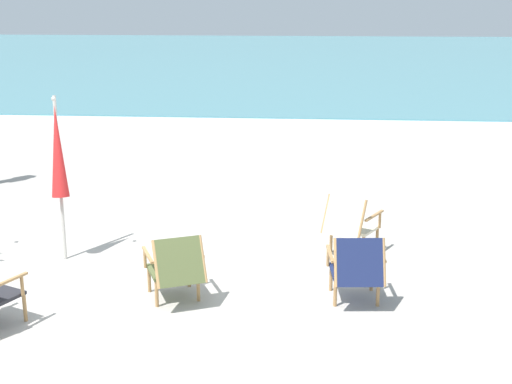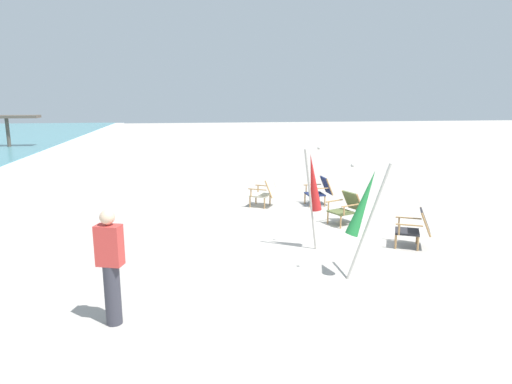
{
  "view_description": "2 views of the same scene",
  "coord_description": "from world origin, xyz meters",
  "views": [
    {
      "loc": [
        1.78,
        -7.53,
        3.3
      ],
      "look_at": [
        1.02,
        1.54,
        0.77
      ],
      "focal_mm": 50.0,
      "sensor_mm": 36.0,
      "label": 1
    },
    {
      "loc": [
        -10.08,
        3.29,
        3.13
      ],
      "look_at": [
        0.7,
        1.86,
        0.77
      ],
      "focal_mm": 32.0,
      "sensor_mm": 36.0,
      "label": 2
    }
  ],
  "objects": [
    {
      "name": "ground_plane",
      "position": [
        0.0,
        0.0,
        0.0
      ],
      "size": [
        80.0,
        80.0,
        0.0
      ],
      "primitive_type": "plane",
      "color": "#B2AAA0"
    },
    {
      "name": "sea",
      "position": [
        0.0,
        31.57,
        0.05
      ],
      "size": [
        80.0,
        40.0,
        0.1
      ],
      "primitive_type": "cube",
      "color": "teal",
      "rests_on": "ground"
    },
    {
      "name": "beach_chair_front_left",
      "position": [
        0.3,
        -0.31,
        0.42
      ],
      "size": [
        0.83,
        0.91,
        0.79
      ],
      "color": "#515B33",
      "rests_on": "ground"
    },
    {
      "name": "beach_chair_mid_center",
      "position": [
        2.27,
        -0.2,
        0.43
      ],
      "size": [
        0.64,
        0.76,
        0.81
      ],
      "color": "#19234C",
      "rests_on": "ground"
    },
    {
      "name": "surf_band",
      "position": [
        0.0,
        11.27,
        0.03
      ],
      "size": [
        80.0,
        1.1,
        0.06
      ],
      "primitive_type": "cube",
      "color": "white",
      "rests_on": "ground"
    },
    {
      "name": "umbrella_furled_red",
      "position": [
        -1.43,
        0.99,
        1.38
      ],
      "size": [
        0.34,
        0.45,
        2.11
      ],
      "color": "#B7B2A8",
      "rests_on": "ground"
    },
    {
      "name": "beach_chair_back_left",
      "position": [
        2.27,
        1.38,
        0.43
      ],
      "size": [
        0.84,
        0.89,
        0.81
      ],
      "color": "beige",
      "rests_on": "ground"
    }
  ]
}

